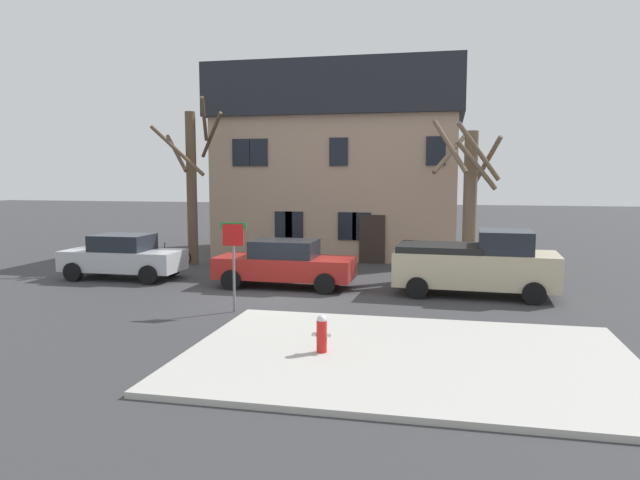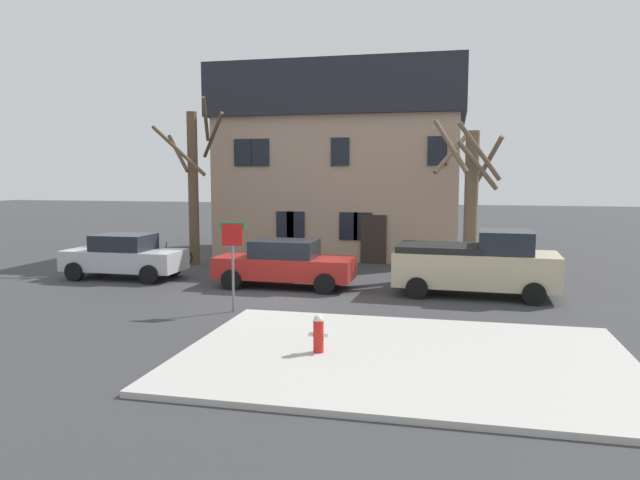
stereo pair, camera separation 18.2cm
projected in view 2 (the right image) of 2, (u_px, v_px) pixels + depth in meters
ground_plane at (274, 298)px, 18.34m from camera, size 120.00×120.00×0.00m
sidewalk_slab at (404, 357)px, 12.14m from camera, size 9.18×6.35×0.12m
building_main at (343, 161)px, 28.67m from camera, size 11.51×7.24×8.78m
tree_bare_near at (193, 182)px, 24.77m from camera, size 2.69×2.72×7.00m
tree_bare_mid at (470, 193)px, 22.00m from camera, size 2.63×2.94×5.89m
car_silver_sedan at (124, 256)px, 21.70m from camera, size 4.36×2.05×1.64m
car_red_sedan at (285, 263)px, 19.99m from camera, size 4.70×2.02×1.61m
pickup_truck_beige at (477, 264)px, 18.58m from camera, size 5.10×2.48×2.09m
fire_hydrant at (318, 333)px, 12.26m from camera, size 0.42×0.22×0.80m
street_sign_pole at (233, 249)px, 16.26m from camera, size 0.76×0.07×2.50m
bicycle_leaning at (171, 258)px, 24.50m from camera, size 1.66×0.66×1.03m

